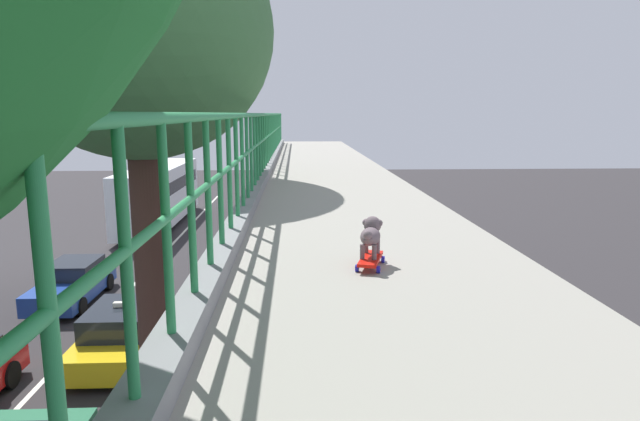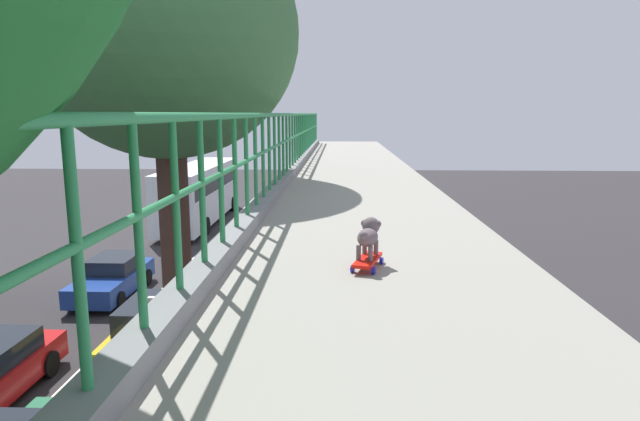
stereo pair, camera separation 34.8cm
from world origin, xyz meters
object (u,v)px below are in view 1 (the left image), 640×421
object	(u,v)px
car_yellow_cab_fifth	(124,332)
car_blue_sixth	(73,283)
small_dog	(371,233)
toy_skateboard	(371,259)
city_bus	(159,192)

from	to	relation	value
car_yellow_cab_fifth	car_blue_sixth	world-z (taller)	car_yellow_cab_fifth
car_yellow_cab_fifth	small_dog	xyz separation A→B (m)	(5.30, -10.01, 4.95)
small_dog	car_blue_sixth	bearing A→B (deg)	120.31
small_dog	toy_skateboard	bearing A→B (deg)	-97.88
city_bus	toy_skateboard	bearing A→B (deg)	-72.74
toy_skateboard	small_dog	bearing A→B (deg)	82.12
toy_skateboard	small_dog	world-z (taller)	small_dog
car_blue_sixth	small_dog	bearing A→B (deg)	-59.69
city_bus	small_dog	distance (m)	29.29
car_blue_sixth	toy_skateboard	distance (m)	17.47
car_yellow_cab_fifth	city_bus	xyz separation A→B (m)	(-3.35, 17.73, 1.28)
car_yellow_cab_fifth	city_bus	distance (m)	18.09
car_blue_sixth	toy_skateboard	size ratio (longest dim) A/B	9.21
car_blue_sixth	small_dog	xyz separation A→B (m)	(8.46, -14.47, 4.96)
car_blue_sixth	city_bus	distance (m)	13.34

